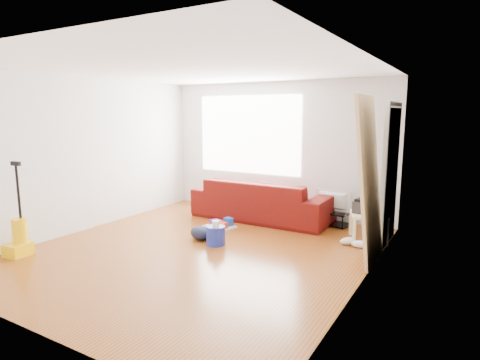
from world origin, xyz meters
The scene contains 13 objects.
room centered at (0.07, 0.15, 1.25)m, with size 4.51×5.01×2.51m.
sofa centered at (-0.02, 1.95, 0.00)m, with size 2.51×0.98×0.73m, color #380C0A.
tv_stand centered at (1.20, 2.22, 0.13)m, with size 0.69×0.47×0.24m.
tv centered at (1.20, 2.22, 0.42)m, with size 0.63×0.08×0.36m, color black.
side_table centered at (1.95, 1.67, 0.35)m, with size 0.66×0.66×0.42m.
printer centered at (1.95, 1.67, 0.52)m, with size 0.46×0.38×0.22m.
bucket centered at (0.06, 0.31, 0.00)m, with size 0.28×0.28×0.28m, color #1B2B99.
toilet_paper centered at (0.09, 0.27, 0.19)m, with size 0.11×0.11×0.10m, color silver.
cleaning_tray centered at (-0.35, 1.08, 0.05)m, with size 0.54×0.47×0.17m.
backpack centered at (-0.27, 0.41, 0.00)m, with size 0.37×0.30×0.20m, color #181E37.
sneakers centered at (1.85, 1.26, 0.05)m, with size 0.47×0.27×0.11m.
vacuum centered at (-2.00, -1.41, 0.24)m, with size 0.31×0.34×1.28m.
door_panel centered at (2.13, 0.75, 0.00)m, with size 0.04×0.86×2.15m, color tan.
Camera 1 is at (3.24, -4.41, 1.91)m, focal length 30.00 mm.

